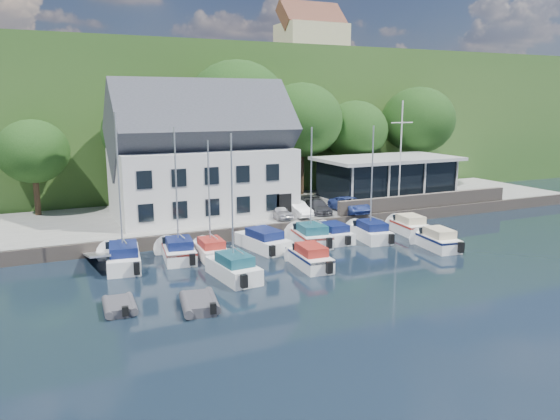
# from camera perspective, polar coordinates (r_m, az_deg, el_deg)

# --- Properties ---
(ground) EXTENTS (180.00, 180.00, 0.00)m
(ground) POSITION_cam_1_polar(r_m,az_deg,el_deg) (34.67, 11.64, -6.20)
(ground) COLOR black
(ground) RESTS_ON ground
(quay) EXTENTS (60.00, 13.00, 1.00)m
(quay) POSITION_cam_1_polar(r_m,az_deg,el_deg) (49.21, -0.51, -0.16)
(quay) COLOR #979792
(quay) RESTS_ON ground
(quay_face) EXTENTS (60.00, 0.30, 1.00)m
(quay_face) POSITION_cam_1_polar(r_m,az_deg,el_deg) (43.51, 3.04, -1.71)
(quay_face) COLOR #6C6057
(quay_face) RESTS_ON ground
(hillside) EXTENTS (160.00, 75.00, 16.00)m
(hillside) POSITION_cam_1_polar(r_m,az_deg,el_deg) (90.65, -12.43, 9.61)
(hillside) COLOR #274D1D
(hillside) RESTS_ON ground
(field_patch) EXTENTS (50.00, 30.00, 0.30)m
(field_patch) POSITION_cam_1_polar(r_m,az_deg,el_deg) (100.54, -9.08, 14.53)
(field_patch) COLOR #52592C
(field_patch) RESTS_ON hillside
(farmhouse) EXTENTS (10.40, 7.00, 8.20)m
(farmhouse) POSITION_cam_1_polar(r_m,az_deg,el_deg) (89.46, 3.32, 17.60)
(farmhouse) COLOR beige
(farmhouse) RESTS_ON hillside
(harbor_building) EXTENTS (14.40, 8.20, 8.70)m
(harbor_building) POSITION_cam_1_polar(r_m,az_deg,el_deg) (45.09, -8.14, 4.91)
(harbor_building) COLOR silver
(harbor_building) RESTS_ON quay
(club_pavilion) EXTENTS (13.20, 7.20, 4.10)m
(club_pavilion) POSITION_cam_1_polar(r_m,az_deg,el_deg) (53.00, 11.08, 3.25)
(club_pavilion) COLOR black
(club_pavilion) RESTS_ON quay
(seawall) EXTENTS (18.00, 0.50, 1.20)m
(seawall) POSITION_cam_1_polar(r_m,az_deg,el_deg) (50.26, 15.01, 0.97)
(seawall) COLOR #6C6057
(seawall) RESTS_ON quay
(gangway) EXTENTS (1.20, 6.00, 1.40)m
(gangway) POSITION_cam_1_polar(r_m,az_deg,el_deg) (37.03, -18.68, -5.44)
(gangway) COLOR silver
(gangway) RESTS_ON ground
(car_silver) EXTENTS (1.52, 3.43, 1.15)m
(car_silver) POSITION_cam_1_polar(r_m,az_deg,el_deg) (44.05, -0.21, -0.10)
(car_silver) COLOR silver
(car_silver) RESTS_ON quay
(car_white) EXTENTS (1.41, 3.71, 1.21)m
(car_white) POSITION_cam_1_polar(r_m,az_deg,el_deg) (44.85, 1.74, 0.14)
(car_white) COLOR white
(car_white) RESTS_ON quay
(car_dgrey) EXTENTS (2.18, 4.01, 1.10)m
(car_dgrey) POSITION_cam_1_polar(r_m,az_deg,el_deg) (46.11, 4.00, 0.36)
(car_dgrey) COLOR #313237
(car_dgrey) RESTS_ON quay
(car_blue) EXTENTS (1.61, 3.96, 1.35)m
(car_blue) POSITION_cam_1_polar(r_m,az_deg,el_deg) (46.80, 7.31, 0.61)
(car_blue) COLOR #2F4591
(car_blue) RESTS_ON quay
(flagpole) EXTENTS (2.24, 0.20, 9.34)m
(flagpole) POSITION_cam_1_polar(r_m,az_deg,el_deg) (48.83, 12.48, 5.62)
(flagpole) COLOR silver
(flagpole) RESTS_ON quay
(tree_0) EXTENTS (5.76, 5.76, 7.87)m
(tree_0) POSITION_cam_1_polar(r_m,az_deg,el_deg) (49.07, -24.28, 4.05)
(tree_0) COLOR black
(tree_0) RESTS_ON quay
(tree_1) EXTENTS (7.25, 7.25, 9.91)m
(tree_1) POSITION_cam_1_polar(r_m,az_deg,el_deg) (48.84, -13.91, 5.89)
(tree_1) COLOR black
(tree_1) RESTS_ON quay
(tree_2) EXTENTS (9.53, 9.53, 13.02)m
(tree_2) POSITION_cam_1_polar(r_m,az_deg,el_deg) (51.31, -4.44, 8.17)
(tree_2) COLOR black
(tree_2) RESTS_ON quay
(tree_3) EXTENTS (8.12, 8.12, 11.10)m
(tree_3) POSITION_cam_1_polar(r_m,az_deg,el_deg) (54.89, 2.27, 7.40)
(tree_3) COLOR black
(tree_3) RESTS_ON quay
(tree_4) EXTENTS (6.85, 6.85, 9.37)m
(tree_4) POSITION_cam_1_polar(r_m,az_deg,el_deg) (58.22, 7.81, 6.67)
(tree_4) COLOR black
(tree_4) RESTS_ON quay
(tree_5) EXTENTS (7.91, 7.91, 10.81)m
(tree_5) POSITION_cam_1_polar(r_m,az_deg,el_deg) (61.55, 14.16, 7.36)
(tree_5) COLOR black
(tree_5) RESTS_ON quay
(boat_r1_0) EXTENTS (3.09, 7.01, 9.45)m
(boat_r1_0) POSITION_cam_1_polar(r_m,az_deg,el_deg) (35.01, -16.43, 1.69)
(boat_r1_0) COLOR white
(boat_r1_0) RESTS_ON ground
(boat_r1_1) EXTENTS (2.84, 6.00, 9.05)m
(boat_r1_1) POSITION_cam_1_polar(r_m,az_deg,el_deg) (35.83, -10.77, 1.84)
(boat_r1_1) COLOR white
(boat_r1_1) RESTS_ON ground
(boat_r1_2) EXTENTS (2.04, 5.52, 8.21)m
(boat_r1_2) POSITION_cam_1_polar(r_m,az_deg,el_deg) (36.00, -7.42, 1.32)
(boat_r1_2) COLOR white
(boat_r1_2) RESTS_ON ground
(boat_r1_3) EXTENTS (3.26, 7.06, 1.49)m
(boat_r1_3) POSITION_cam_1_polar(r_m,az_deg,el_deg) (38.60, -1.80, -3.01)
(boat_r1_3) COLOR white
(boat_r1_3) RESTS_ON ground
(boat_r1_4) EXTENTS (3.01, 6.08, 9.43)m
(boat_r1_4) POSITION_cam_1_polar(r_m,az_deg,el_deg) (39.13, 3.27, 3.09)
(boat_r1_4) COLOR white
(boat_r1_4) RESTS_ON ground
(boat_r1_5) EXTENTS (2.06, 5.66, 1.36)m
(boat_r1_5) POSITION_cam_1_polar(r_m,az_deg,el_deg) (41.10, 5.49, -2.26)
(boat_r1_5) COLOR white
(boat_r1_5) RESTS_ON ground
(boat_r1_6) EXTENTS (2.83, 6.21, 8.92)m
(boat_r1_6) POSITION_cam_1_polar(r_m,az_deg,el_deg) (41.01, 9.57, 2.97)
(boat_r1_6) COLOR white
(boat_r1_6) RESTS_ON ground
(boat_r1_7) EXTENTS (2.62, 5.59, 1.48)m
(boat_r1_7) POSITION_cam_1_polar(r_m,az_deg,el_deg) (44.38, 13.29, -1.42)
(boat_r1_7) COLOR white
(boat_r1_7) RESTS_ON ground
(boat_r2_1) EXTENTS (2.59, 6.33, 9.51)m
(boat_r2_1) POSITION_cam_1_polar(r_m,az_deg,el_deg) (31.45, -5.03, 1.12)
(boat_r2_1) COLOR white
(boat_r2_1) RESTS_ON ground
(boat_r2_2) EXTENTS (2.21, 6.01, 1.47)m
(boat_r2_2) POSITION_cam_1_polar(r_m,az_deg,el_deg) (34.57, 3.08, -4.76)
(boat_r2_2) COLOR white
(boat_r2_2) RESTS_ON ground
(boat_r2_4) EXTENTS (2.55, 5.80, 1.49)m
(boat_r2_4) POSITION_cam_1_polar(r_m,az_deg,el_deg) (40.30, 16.07, -2.84)
(boat_r2_4) COLOR white
(boat_r2_4) RESTS_ON ground
(dinghy_0) EXTENTS (1.80, 2.81, 0.63)m
(dinghy_0) POSITION_cam_1_polar(r_m,az_deg,el_deg) (28.81, -16.44, -9.44)
(dinghy_0) COLOR #3B3B40
(dinghy_0) RESTS_ON ground
(dinghy_1) EXTENTS (2.43, 3.46, 0.74)m
(dinghy_1) POSITION_cam_1_polar(r_m,az_deg,el_deg) (28.20, -8.44, -9.42)
(dinghy_1) COLOR #3B3B40
(dinghy_1) RESTS_ON ground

